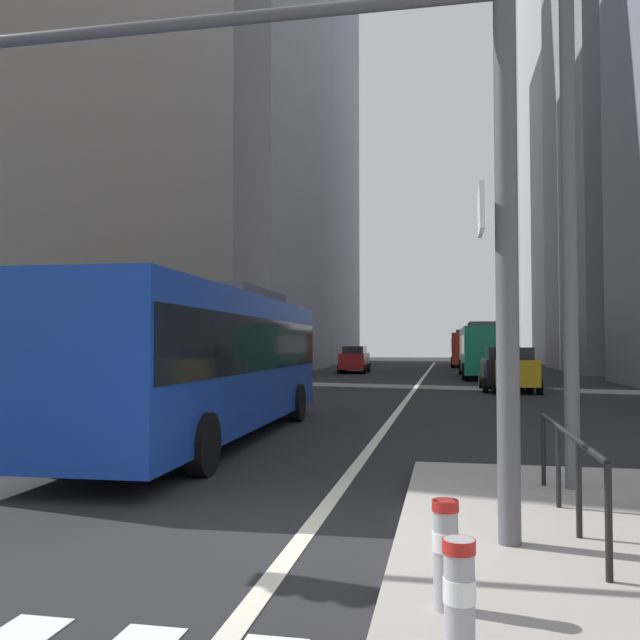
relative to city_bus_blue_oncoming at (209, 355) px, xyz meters
name	(u,v)px	position (x,y,z in m)	size (l,w,h in m)	color
ground_plane	(410,396)	(3.56, 13.35, -1.84)	(160.00, 160.00, 0.00)	black
lane_centre_line	(420,382)	(3.56, 23.35, -1.83)	(0.20, 80.00, 0.01)	beige
office_tower_left_mid	(222,114)	(-12.44, 35.77, 18.54)	(13.85, 20.91, 40.75)	gray
office_tower_left_far	(293,134)	(-12.44, 60.32, 24.74)	(12.55, 22.44, 53.15)	slate
office_tower_right_far	(582,145)	(20.56, 66.74, 23.38)	(11.56, 24.95, 50.43)	#9E9EA3
city_bus_blue_oncoming	(209,355)	(0.00, 0.00, 0.00)	(2.93, 11.78, 3.40)	#14389E
sedan_white_oncoming	(55,393)	(-3.44, -0.37, -0.85)	(2.09, 4.33, 1.94)	silver
city_bus_red_receding	(482,348)	(7.20, 29.13, 0.00)	(2.77, 11.12, 3.40)	#198456
city_bus_red_distant	(466,347)	(6.74, 49.98, 0.00)	(2.82, 10.79, 3.40)	red
car_oncoming_mid	(354,359)	(-1.62, 34.06, -0.85)	(2.19, 4.57, 1.94)	maroon
car_receding_near	(504,368)	(7.55, 17.12, -0.85)	(2.09, 4.32, 1.94)	black
car_receding_far	(513,369)	(7.90, 16.46, -0.85)	(2.04, 4.35, 1.94)	gold
car_oncoming_far	(355,359)	(-1.78, 35.72, -0.85)	(2.08, 4.29, 1.94)	#B2A899
traffic_signal_gantry	(269,145)	(3.27, -7.00, 2.32)	(7.06, 0.65, 6.00)	#515156
street_lamp_post	(568,108)	(6.72, -4.29, 3.45)	(5.50, 0.32, 8.00)	#56565B
bollard_left	(459,598)	(5.15, -9.64, -1.25)	(0.20, 0.20, 0.77)	#99999E
bollard_right	(446,548)	(5.07, -8.70, -1.25)	(0.20, 0.20, 0.78)	#99999E
pedestrian_railing	(567,455)	(6.36, -6.02, -0.98)	(0.06, 3.79, 0.98)	black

